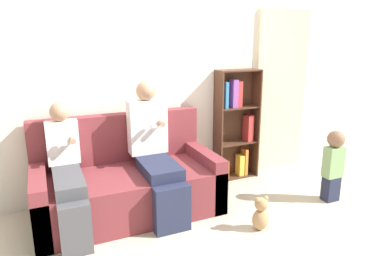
# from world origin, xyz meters

# --- Properties ---
(ground_plane) EXTENTS (14.00, 14.00, 0.00)m
(ground_plane) POSITION_xyz_m (0.00, 0.00, 0.00)
(ground_plane) COLOR beige
(back_wall) EXTENTS (10.00, 0.06, 2.55)m
(back_wall) POSITION_xyz_m (0.00, 1.01, 1.27)
(back_wall) COLOR silver
(back_wall) RESTS_ON ground_plane
(curtain_panel) EXTENTS (0.77, 0.04, 2.08)m
(curtain_panel) POSITION_xyz_m (1.81, 0.96, 1.04)
(curtain_panel) COLOR beige
(curtain_panel) RESTS_ON ground_plane
(couch) EXTENTS (1.78, 0.88, 0.96)m
(couch) POSITION_xyz_m (-0.37, 0.54, 0.30)
(couch) COLOR maroon
(couch) RESTS_ON ground_plane
(adult_seated) EXTENTS (0.39, 0.86, 1.31)m
(adult_seated) POSITION_xyz_m (-0.11, 0.46, 0.67)
(adult_seated) COLOR #232842
(adult_seated) RESTS_ON ground_plane
(child_seated) EXTENTS (0.29, 0.87, 1.15)m
(child_seated) POSITION_xyz_m (-0.94, 0.42, 0.58)
(child_seated) COLOR #47474C
(child_seated) RESTS_ON ground_plane
(toddler_standing) EXTENTS (0.21, 0.18, 0.79)m
(toddler_standing) POSITION_xyz_m (1.70, -0.13, 0.44)
(toddler_standing) COLOR #232842
(toddler_standing) RESTS_ON ground_plane
(bookshelf) EXTENTS (0.55, 0.22, 1.37)m
(bookshelf) POSITION_xyz_m (1.11, 0.89, 0.68)
(bookshelf) COLOR #4C2D1E
(bookshelf) RESTS_ON ground_plane
(teddy_bear) EXTENTS (0.16, 0.14, 0.33)m
(teddy_bear) POSITION_xyz_m (0.65, -0.31, 0.15)
(teddy_bear) COLOR tan
(teddy_bear) RESTS_ON ground_plane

